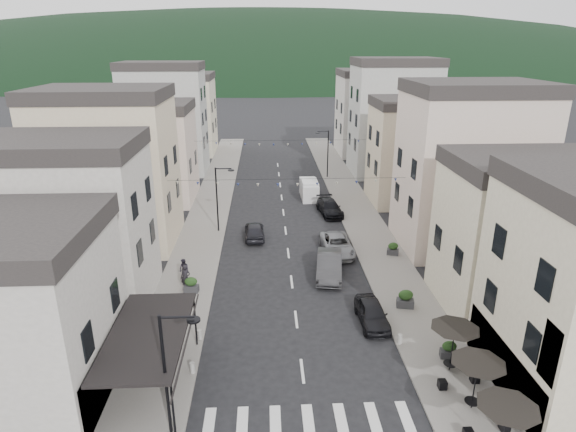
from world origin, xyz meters
name	(u,v)px	position (x,y,z in m)	size (l,w,h in m)	color
sidewalk_left	(210,210)	(-7.50, 32.00, 0.06)	(4.00, 76.00, 0.12)	slate
sidewalk_right	(355,207)	(7.50, 32.00, 0.06)	(4.00, 76.00, 0.12)	slate
hill_backdrop	(266,70)	(0.00, 300.00, 0.00)	(640.00, 360.00, 70.00)	black
boutique_awning	(153,335)	(-7.25, 5.00, 3.11)	(3.77, 7.50, 3.28)	black
buildings_row_left	(148,141)	(-14.50, 37.75, 6.12)	(10.20, 54.16, 14.00)	#AEA8A0
buildings_row_right	(414,139)	(14.50, 36.59, 6.32)	(10.20, 54.16, 14.50)	beige
cafe_terrace	(478,368)	(7.70, 2.80, 2.36)	(2.50, 8.10, 2.53)	black
streetlamp_left_near	(171,363)	(-5.82, 2.00, 3.70)	(1.70, 0.56, 6.00)	black
streetlamp_left_far	(220,193)	(-5.82, 26.00, 3.70)	(1.70, 0.56, 6.00)	black
streetlamp_right_far	(326,149)	(5.82, 44.00, 3.70)	(1.70, 0.56, 6.00)	black
bollards	(303,370)	(0.00, 5.50, 0.42)	(11.66, 10.26, 0.60)	gray
bunting_near	(288,183)	(0.00, 22.00, 5.65)	(19.00, 0.28, 0.62)	black
bunting_far	(281,143)	(0.00, 38.00, 5.65)	(19.00, 0.28, 0.62)	black
parked_car_a	(372,313)	(4.60, 10.36, 0.69)	(1.64, 4.07, 1.39)	black
parked_car_b	(329,265)	(2.80, 16.81, 0.84)	(1.78, 5.11, 1.68)	#2E2E30
parked_car_c	(337,245)	(3.98, 20.89, 0.71)	(2.34, 5.08, 1.41)	gray
parked_car_d	(330,207)	(4.60, 30.27, 0.70)	(1.96, 4.83, 1.40)	black
parked_car_e	(254,231)	(-2.80, 24.35, 0.71)	(1.68, 4.17, 1.42)	black
delivery_van	(309,189)	(3.02, 35.69, 1.04)	(1.82, 4.44, 2.11)	silver
pedestrian_a	(186,278)	(-7.35, 14.96, 1.05)	(0.68, 0.45, 1.86)	black
pedestrian_b	(184,270)	(-7.70, 16.48, 0.92)	(0.78, 0.61, 1.60)	#25212C
planter_la	(167,306)	(-8.13, 12.00, 0.62)	(1.00, 0.69, 1.02)	#2B2B2D
planter_lb	(191,285)	(-6.96, 14.65, 0.65)	(1.05, 0.68, 1.09)	#2F2F31
planter_ra	(449,350)	(8.00, 6.63, 0.60)	(0.95, 0.61, 1.00)	#2C2C2E
planter_rb	(405,299)	(7.11, 11.96, 0.71)	(1.18, 0.80, 1.21)	#333336
planter_rc	(393,249)	(8.39, 20.06, 0.63)	(1.04, 0.76, 1.04)	#323134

